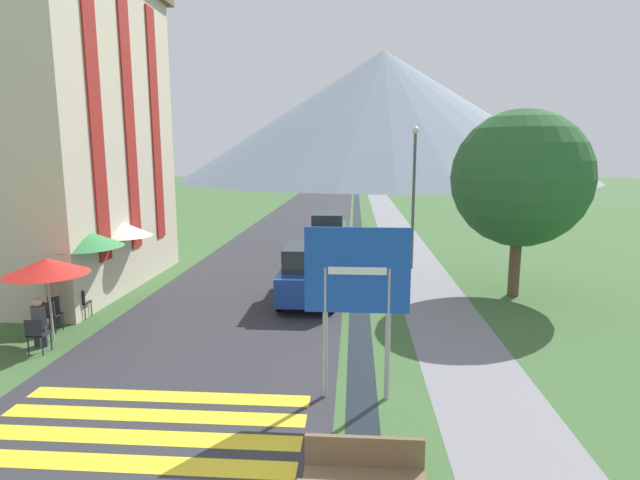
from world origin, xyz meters
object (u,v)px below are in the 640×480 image
(cafe_umbrella_middle_green, at_px, (83,238))
(road_sign, at_px, (357,286))
(cafe_chair_middle, at_px, (80,301))
(streetlamp, at_px, (414,187))
(cafe_umbrella_rear_white, at_px, (121,229))
(person_seated_far, at_px, (39,320))
(cafe_umbrella_front_red, at_px, (47,266))
(hotel_building, at_px, (46,109))
(parked_car_near, at_px, (309,272))
(cafe_chair_near_right, at_px, (50,314))
(person_standing_terrace, at_px, (53,293))
(parked_car_far, at_px, (328,231))
(tree_by_path, at_px, (520,179))
(cafe_chair_nearest, at_px, (37,333))

(cafe_umbrella_middle_green, bearing_deg, road_sign, -31.06)
(cafe_chair_middle, relative_size, streetlamp, 0.15)
(cafe_umbrella_middle_green, height_order, cafe_umbrella_rear_white, cafe_umbrella_middle_green)
(cafe_chair_middle, height_order, person_seated_far, person_seated_far)
(road_sign, height_order, cafe_umbrella_front_red, road_sign)
(hotel_building, relative_size, streetlamp, 2.00)
(road_sign, relative_size, parked_car_near, 0.82)
(road_sign, xyz_separation_m, cafe_chair_near_right, (-7.93, 3.00, -1.69))
(person_standing_terrace, bearing_deg, parked_car_far, 60.33)
(parked_car_far, relative_size, tree_by_path, 0.71)
(cafe_chair_middle, relative_size, person_standing_terrace, 0.51)
(parked_car_far, relative_size, cafe_umbrella_front_red, 2.03)
(cafe_chair_nearest, xyz_separation_m, tree_by_path, (12.58, 5.78, 3.33))
(cafe_chair_nearest, relative_size, cafe_chair_middle, 1.00)
(road_sign, distance_m, cafe_chair_middle, 8.95)
(cafe_chair_near_right, bearing_deg, person_seated_far, -45.38)
(cafe_chair_middle, bearing_deg, cafe_chair_near_right, -81.85)
(streetlamp, bearing_deg, cafe_umbrella_middle_green, -147.74)
(parked_car_far, height_order, cafe_chair_near_right, parked_car_far)
(person_seated_far, xyz_separation_m, person_standing_terrace, (-0.45, 1.32, 0.28))
(parked_car_near, relative_size, person_standing_terrace, 2.42)
(cafe_chair_middle, relative_size, tree_by_path, 0.14)
(cafe_umbrella_rear_white, xyz_separation_m, tree_by_path, (12.88, 0.64, 1.66))
(hotel_building, relative_size, cafe_chair_middle, 13.32)
(road_sign, height_order, tree_by_path, tree_by_path)
(cafe_chair_nearest, xyz_separation_m, cafe_chair_near_right, (-0.54, 1.38, 0.00))
(streetlamp, relative_size, tree_by_path, 0.94)
(cafe_chair_nearest, bearing_deg, cafe_umbrella_front_red, 92.12)
(cafe_chair_nearest, relative_size, cafe_umbrella_middle_green, 0.34)
(cafe_chair_nearest, relative_size, person_standing_terrace, 0.51)
(road_sign, bearing_deg, cafe_umbrella_middle_green, 148.94)
(cafe_chair_middle, bearing_deg, person_standing_terrace, -94.68)
(cafe_chair_nearest, distance_m, person_standing_terrace, 1.93)
(parked_car_near, height_order, cafe_chair_middle, parked_car_near)
(cafe_umbrella_rear_white, bearing_deg, hotel_building, 161.99)
(road_sign, height_order, parked_car_far, road_sign)
(person_standing_terrace, bearing_deg, road_sign, -22.72)
(cafe_chair_near_right, distance_m, tree_by_path, 14.23)
(cafe_chair_near_right, relative_size, person_seated_far, 0.69)
(cafe_umbrella_rear_white, height_order, person_seated_far, cafe_umbrella_rear_white)
(cafe_chair_middle, height_order, cafe_chair_near_right, same)
(tree_by_path, bearing_deg, cafe_chair_middle, -165.79)
(parked_car_far, height_order, streetlamp, streetlamp)
(cafe_chair_middle, relative_size, cafe_umbrella_middle_green, 0.34)
(road_sign, distance_m, person_seated_far, 8.03)
(cafe_chair_near_right, bearing_deg, cafe_umbrella_middle_green, 114.35)
(cafe_umbrella_rear_white, relative_size, tree_by_path, 0.40)
(tree_by_path, bearing_deg, hotel_building, 179.04)
(cafe_umbrella_rear_white, bearing_deg, streetlamp, 23.87)
(cafe_umbrella_front_red, bearing_deg, cafe_umbrella_rear_white, 92.20)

